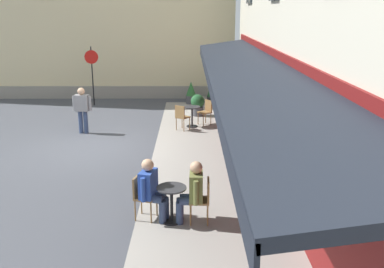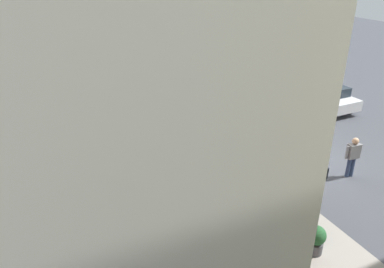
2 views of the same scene
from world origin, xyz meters
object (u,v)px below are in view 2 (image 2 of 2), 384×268
Objects in this scene: cafe_table_near_entrance at (283,202)px; parked_car_white at (320,94)px; cafe_chair_wicker_back_row at (182,118)px; cafe_chair_wicker_corner_right at (276,211)px; seated_companion_in_olive at (186,115)px; cafe_chair_wicker_facing_street at (282,189)px; seated_patron_in_blue at (203,113)px; cafe_chair_wicker_by_window at (207,116)px; walking_pedestrian_in_grey at (353,154)px; potted_plant_mid_terrace at (315,239)px; potted_plant_under_sign at (287,249)px; cafe_table_mid_terrace at (194,118)px.

parked_car_white is at bearing 131.77° from cafe_table_near_entrance.
parked_car_white is (0.38, 8.15, 0.16)m from cafe_chair_wicker_back_row.
cafe_chair_wicker_corner_right is 7.84m from seated_companion_in_olive.
cafe_chair_wicker_facing_street is 0.70× the size of seated_patron_in_blue.
parked_car_white is (0.19, 6.91, 0.16)m from cafe_chair_wicker_by_window.
walking_pedestrian_in_grey reaches higher than cafe_table_near_entrance.
cafe_chair_wicker_facing_street is at bearing 4.65° from cafe_chair_wicker_back_row.
cafe_chair_wicker_by_window reaches higher than potted_plant_mid_terrace.
seated_companion_in_olive is at bearing -98.64° from seated_patron_in_blue.
seated_patron_in_blue and seated_companion_in_olive have the same top height.
parked_car_white is at bearing 88.41° from cafe_chair_wicker_by_window.
seated_patron_in_blue reaches higher than potted_plant_mid_terrace.
walking_pedestrian_in_grey reaches higher than cafe_chair_wicker_facing_street.
cafe_chair_wicker_corner_right is (0.85, -0.91, 0.00)m from cafe_chair_wicker_facing_street.
seated_patron_in_blue is 0.83m from seated_companion_in_olive.
cafe_chair_wicker_facing_street reaches higher than potted_plant_under_sign.
seated_companion_in_olive is 1.49× the size of potted_plant_mid_terrace.
cafe_chair_wicker_back_row is at bearing -98.64° from cafe_chair_wicker_by_window.
parked_car_white is at bearing 87.99° from seated_patron_in_blue.
cafe_chair_wicker_facing_street is 1.06× the size of potted_plant_under_sign.
cafe_table_near_entrance is 2.05m from potted_plant_under_sign.
cafe_chair_wicker_corner_right is 1.00× the size of cafe_chair_wicker_back_row.
cafe_table_near_entrance is at bearing -3.37° from cafe_table_mid_terrace.
cafe_chair_wicker_by_window is 0.70× the size of seated_patron_in_blue.
potted_plant_under_sign is (-0.06, -0.91, -0.04)m from potted_plant_mid_terrace.
walking_pedestrian_in_grey is at bearing 22.87° from cafe_chair_wicker_by_window.
cafe_chair_wicker_back_row is at bearing 177.52° from cafe_chair_wicker_corner_right.
cafe_table_near_entrance is 0.82× the size of cafe_chair_wicker_facing_street.
parked_car_white reaches higher than seated_companion_in_olive.
seated_patron_in_blue is 0.81× the size of walking_pedestrian_in_grey.
walking_pedestrian_in_grey reaches higher than cafe_chair_wicker_corner_right.
potted_plant_mid_terrace is at bearing -8.04° from cafe_chair_wicker_by_window.
seated_patron_in_blue is (0.11, 0.40, 0.20)m from cafe_table_mid_terrace.
seated_companion_in_olive is 1.50× the size of potted_plant_under_sign.
cafe_chair_wicker_facing_street reaches higher than cafe_table_mid_terrace.
cafe_chair_wicker_by_window is (-6.79, 0.67, 0.00)m from cafe_chair_wicker_facing_street.
cafe_chair_wicker_facing_street is at bearing 133.20° from cafe_chair_wicker_corner_right.
walking_pedestrian_in_grey is (-0.34, 3.39, 0.38)m from cafe_chair_wicker_facing_street.
cafe_chair_wicker_corner_right is 7.83m from cafe_chair_wicker_back_row.
seated_patron_in_blue is at bearing 81.36° from seated_companion_in_olive.
walking_pedestrian_in_grey is 4.80m from potted_plant_mid_terrace.
walking_pedestrian_in_grey reaches higher than cafe_chair_wicker_back_row.
seated_patron_in_blue is 0.30× the size of parked_car_white.
cafe_table_mid_terrace is at bearing 88.50° from cafe_chair_wicker_back_row.
cafe_chair_wicker_back_row is 8.16m from parked_car_white.
seated_patron_in_blue reaches higher than cafe_table_near_entrance.
cafe_chair_wicker_corner_right is 0.70× the size of seated_companion_in_olive.
potted_plant_mid_terrace reaches higher than potted_plant_under_sign.
cafe_chair_wicker_back_row is 0.70× the size of seated_patron_in_blue.
potted_plant_under_sign is (9.18, -1.17, -0.27)m from seated_companion_in_olive.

